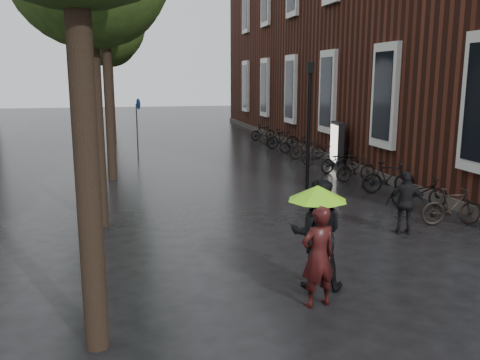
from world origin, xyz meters
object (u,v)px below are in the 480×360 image
object	(u,v)px
pedestrian_walking	(406,203)
ad_lightbox	(337,144)
person_black	(317,234)
lamp_post	(309,113)
parked_bicycles	(322,154)
person_burgundy	(318,256)

from	to	relation	value
pedestrian_walking	ad_lightbox	distance (m)	9.29
person_black	lamp_post	world-z (taller)	lamp_post
ad_lightbox	lamp_post	bearing A→B (deg)	-116.49
person_black	parked_bicycles	bearing A→B (deg)	-91.80
person_burgundy	ad_lightbox	bearing A→B (deg)	-125.01
pedestrian_walking	parked_bicycles	distance (m)	9.55
person_burgundy	lamp_post	bearing A→B (deg)	-119.54
person_burgundy	person_black	size ratio (longest dim) A/B	0.86
person_black	parked_bicycles	xyz separation A→B (m)	(4.95, 11.81, -0.51)
pedestrian_walking	parked_bicycles	bearing A→B (deg)	-79.12
parked_bicycles	ad_lightbox	distance (m)	0.77
pedestrian_walking	ad_lightbox	size ratio (longest dim) A/B	0.81
person_black	ad_lightbox	world-z (taller)	person_black
parked_bicycles	ad_lightbox	world-z (taller)	ad_lightbox
person_black	lamp_post	xyz separation A→B (m)	(2.72, 7.64, 1.52)
person_black	pedestrian_walking	size ratio (longest dim) A/B	1.30
person_black	person_burgundy	bearing A→B (deg)	90.66
person_burgundy	ad_lightbox	xyz separation A→B (m)	(5.70, 12.15, 0.09)
person_burgundy	ad_lightbox	distance (m)	13.42
person_burgundy	lamp_post	size ratio (longest dim) A/B	0.41
person_black	lamp_post	distance (m)	8.25
person_burgundy	pedestrian_walking	xyz separation A→B (m)	(3.45, 3.13, -0.09)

